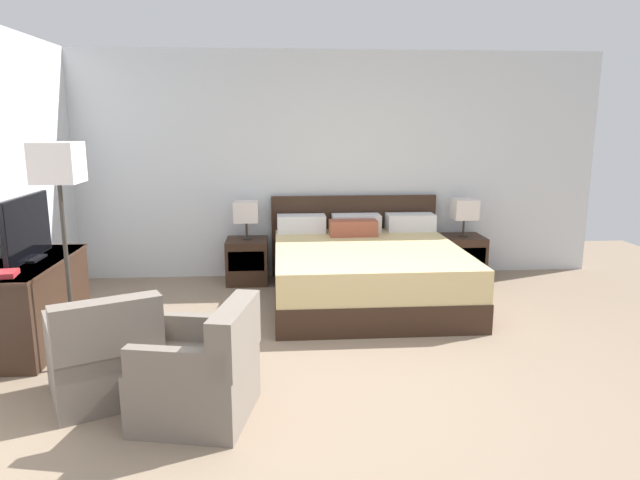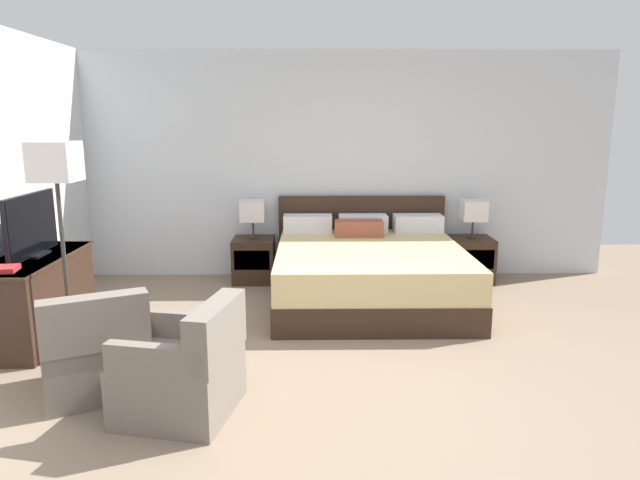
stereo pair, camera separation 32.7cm
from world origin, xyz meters
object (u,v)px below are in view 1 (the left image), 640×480
(tv, at_px, (27,229))
(armchair_by_window, at_px, (105,358))
(nightstand_right, at_px, (462,257))
(table_lamp_left, at_px, (246,212))
(floor_lamp, at_px, (59,181))
(table_lamp_right, at_px, (464,209))
(bed, at_px, (366,270))
(dresser, at_px, (32,302))
(book_red_cover, at_px, (1,274))
(nightstand_left, at_px, (247,261))
(armchair_companion, at_px, (202,375))

(tv, xyz_separation_m, armchair_by_window, (0.89, -1.08, -0.71))
(nightstand_right, distance_m, table_lamp_left, 2.65)
(table_lamp_left, height_order, floor_lamp, floor_lamp)
(floor_lamp, bearing_deg, tv, 132.00)
(table_lamp_right, xyz_separation_m, tv, (-4.30, -1.74, 0.15))
(bed, xyz_separation_m, dresser, (-3.01, -1.03, 0.06))
(table_lamp_left, height_order, table_lamp_right, same)
(dresser, relative_size, book_red_cover, 6.41)
(bed, xyz_separation_m, table_lamp_left, (-1.29, 0.76, 0.52))
(nightstand_left, xyz_separation_m, armchair_companion, (-0.13, -3.13, 0.03))
(bed, distance_m, floor_lamp, 3.15)
(bed, bearing_deg, tv, -161.98)
(book_red_cover, bearing_deg, table_lamp_right, 27.92)
(nightstand_left, bearing_deg, dresser, -133.75)
(bed, xyz_separation_m, table_lamp_right, (1.29, 0.76, 0.52))
(nightstand_left, relative_size, tv, 0.61)
(book_red_cover, distance_m, floor_lamp, 0.85)
(table_lamp_right, distance_m, floor_lamp, 4.48)
(nightstand_left, bearing_deg, bed, -30.55)
(armchair_by_window, distance_m, armchair_companion, 0.76)
(table_lamp_right, xyz_separation_m, book_red_cover, (-4.29, -2.27, -0.09))
(nightstand_left, relative_size, table_lamp_left, 1.16)
(dresser, bearing_deg, nightstand_left, 46.25)
(floor_lamp, bearing_deg, bed, 31.39)
(table_lamp_left, distance_m, tv, 2.45)
(tv, bearing_deg, nightstand_right, 22.04)
(table_lamp_left, distance_m, book_red_cover, 2.84)
(floor_lamp, bearing_deg, table_lamp_right, 31.11)
(table_lamp_left, xyz_separation_m, tv, (-1.71, -1.74, 0.15))
(nightstand_left, distance_m, nightstand_right, 2.58)
(table_lamp_right, height_order, dresser, table_lamp_right)
(table_lamp_left, xyz_separation_m, armchair_companion, (-0.13, -3.14, -0.56))
(bed, relative_size, book_red_cover, 10.20)
(nightstand_left, bearing_deg, book_red_cover, -126.90)
(table_lamp_left, bearing_deg, bed, -30.60)
(book_red_cover, bearing_deg, armchair_by_window, -31.95)
(tv, bearing_deg, nightstand_left, 45.43)
(table_lamp_left, distance_m, armchair_by_window, 2.99)
(armchair_by_window, xyz_separation_m, floor_lamp, (-0.39, 0.53, 1.16))
(bed, height_order, table_lamp_left, bed)
(armchair_companion, bearing_deg, table_lamp_left, 87.54)
(book_red_cover, height_order, floor_lamp, floor_lamp)
(table_lamp_left, relative_size, armchair_by_window, 0.49)
(table_lamp_left, bearing_deg, floor_lamp, -117.94)
(nightstand_left, height_order, dresser, dresser)
(book_red_cover, height_order, armchair_companion, book_red_cover)
(table_lamp_right, height_order, armchair_companion, table_lamp_right)
(dresser, bearing_deg, bed, 18.92)
(tv, bearing_deg, table_lamp_left, 45.45)
(nightstand_right, distance_m, armchair_companion, 4.15)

